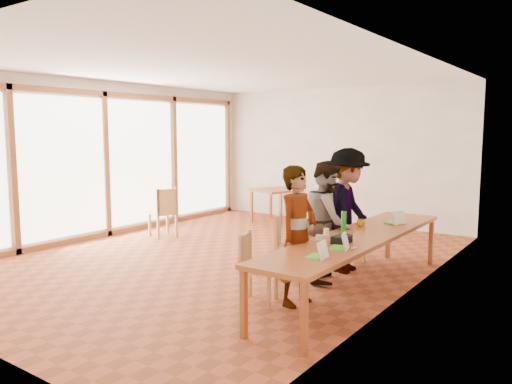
# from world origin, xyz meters

# --- Properties ---
(ground) EXTENTS (8.00, 8.00, 0.00)m
(ground) POSITION_xyz_m (0.00, 0.00, 0.00)
(ground) COLOR #A74828
(ground) RESTS_ON ground
(wall_back) EXTENTS (6.00, 0.10, 3.00)m
(wall_back) POSITION_xyz_m (0.00, 4.00, 1.50)
(wall_back) COLOR white
(wall_back) RESTS_ON ground
(wall_right) EXTENTS (0.10, 8.00, 3.00)m
(wall_right) POSITION_xyz_m (3.00, 0.00, 1.50)
(wall_right) COLOR white
(wall_right) RESTS_ON ground
(window_wall) EXTENTS (0.10, 8.00, 3.00)m
(window_wall) POSITION_xyz_m (-2.96, 0.00, 1.50)
(window_wall) COLOR white
(window_wall) RESTS_ON ground
(ceiling) EXTENTS (6.00, 8.00, 0.04)m
(ceiling) POSITION_xyz_m (0.00, 0.00, 3.02)
(ceiling) COLOR white
(ceiling) RESTS_ON wall_back
(communal_table) EXTENTS (0.80, 4.00, 0.75)m
(communal_table) POSITION_xyz_m (2.50, -0.43, 0.70)
(communal_table) COLOR #A55324
(communal_table) RESTS_ON ground
(side_table) EXTENTS (0.90, 0.90, 0.75)m
(side_table) POSITION_xyz_m (-1.12, 3.19, 0.67)
(side_table) COLOR #A55324
(side_table) RESTS_ON ground
(chair_near) EXTENTS (0.49, 0.49, 0.44)m
(chair_near) POSITION_xyz_m (1.59, -1.45, 0.51)
(chair_near) COLOR tan
(chair_near) RESTS_ON ground
(chair_mid) EXTENTS (0.54, 0.54, 0.47)m
(chair_mid) POSITION_xyz_m (1.31, -0.28, 0.54)
(chair_mid) COLOR tan
(chair_mid) RESTS_ON ground
(chair_far) EXTENTS (0.43, 0.43, 0.49)m
(chair_far) POSITION_xyz_m (1.29, 0.90, 0.57)
(chair_far) COLOR tan
(chair_far) RESTS_ON ground
(chair_empty) EXTENTS (0.43, 0.43, 0.44)m
(chair_empty) POSITION_xyz_m (1.68, 0.89, 0.51)
(chair_empty) COLOR tan
(chair_empty) RESTS_ON ground
(chair_spare) EXTENTS (0.56, 0.56, 0.51)m
(chair_spare) POSITION_xyz_m (-1.94, 0.56, 0.59)
(chair_spare) COLOR tan
(chair_spare) RESTS_ON ground
(person_near) EXTENTS (0.43, 0.63, 1.65)m
(person_near) POSITION_xyz_m (2.07, -1.19, 0.82)
(person_near) COLOR gray
(person_near) RESTS_ON ground
(person_mid) EXTENTS (0.90, 0.99, 1.65)m
(person_mid) POSITION_xyz_m (1.92, -0.15, 0.82)
(person_mid) COLOR gray
(person_mid) RESTS_ON ground
(person_far) EXTENTS (0.69, 1.17, 1.80)m
(person_far) POSITION_xyz_m (1.94, 0.41, 0.90)
(person_far) COLOR gray
(person_far) RESTS_ON ground
(laptop_near) EXTENTS (0.21, 0.23, 0.18)m
(laptop_near) POSITION_xyz_m (2.65, -1.74, 0.80)
(laptop_near) COLOR #65D138
(laptop_near) RESTS_ON communal_table
(laptop_mid) EXTENTS (0.24, 0.25, 0.18)m
(laptop_mid) POSITION_xyz_m (2.66, -1.24, 0.80)
(laptop_mid) COLOR #65D138
(laptop_mid) RESTS_ON communal_table
(laptop_far) EXTENTS (0.27, 0.28, 0.19)m
(laptop_far) POSITION_xyz_m (2.62, 0.57, 0.80)
(laptop_far) COLOR #65D138
(laptop_far) RESTS_ON communal_table
(yellow_mug) EXTENTS (0.16, 0.16, 0.10)m
(yellow_mug) POSITION_xyz_m (2.29, 0.11, 0.80)
(yellow_mug) COLOR #C0780B
(yellow_mug) RESTS_ON communal_table
(green_bottle) EXTENTS (0.07, 0.07, 0.28)m
(green_bottle) POSITION_xyz_m (2.28, -0.39, 0.89)
(green_bottle) COLOR #177D20
(green_bottle) RESTS_ON communal_table
(clear_glass) EXTENTS (0.07, 0.07, 0.09)m
(clear_glass) POSITION_xyz_m (2.18, -0.68, 0.80)
(clear_glass) COLOR silver
(clear_glass) RESTS_ON communal_table
(condiment_cup) EXTENTS (0.08, 0.08, 0.06)m
(condiment_cup) POSITION_xyz_m (2.24, -0.98, 0.78)
(condiment_cup) COLOR white
(condiment_cup) RESTS_ON communal_table
(pink_phone) EXTENTS (0.05, 0.10, 0.01)m
(pink_phone) POSITION_xyz_m (2.77, -1.15, 0.76)
(pink_phone) COLOR #F15793
(pink_phone) RESTS_ON communal_table
(black_pouch) EXTENTS (0.16, 0.26, 0.09)m
(black_pouch) POSITION_xyz_m (2.53, -0.97, 0.80)
(black_pouch) COLOR black
(black_pouch) RESTS_ON communal_table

